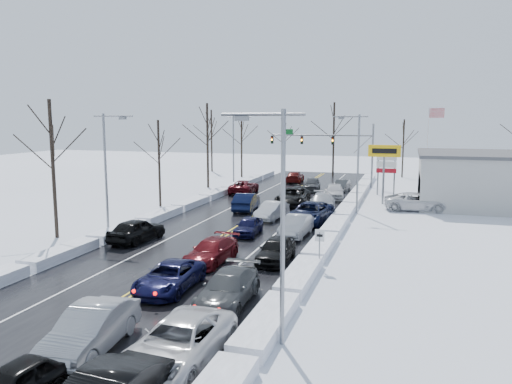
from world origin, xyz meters
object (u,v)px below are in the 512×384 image
(traffic_signal_mast, at_px, (332,143))
(flagpole, at_px, (429,140))
(tires_plus_sign, at_px, (384,155))
(oncoming_car_0, at_px, (246,210))

(traffic_signal_mast, relative_size, flagpole, 1.33)
(tires_plus_sign, xyz_separation_m, flagpole, (4.67, 14.01, 0.93))
(tires_plus_sign, relative_size, flagpole, 0.60)
(traffic_signal_mast, relative_size, tires_plus_sign, 2.21)
(oncoming_car_0, bearing_deg, flagpole, -134.36)
(traffic_signal_mast, bearing_deg, oncoming_car_0, -104.61)
(tires_plus_sign, bearing_deg, traffic_signal_mast, 120.46)
(traffic_signal_mast, height_order, flagpole, flagpole)
(traffic_signal_mast, xyz_separation_m, flagpole, (11.72, 2.01, 0.45))
(flagpole, distance_m, oncoming_car_0, 28.00)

